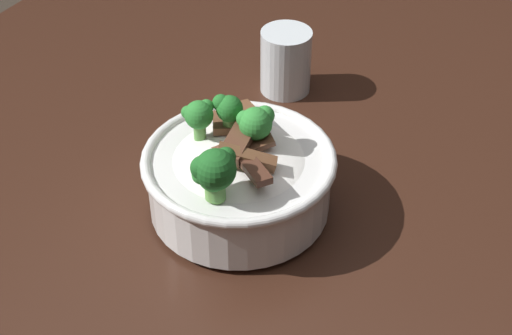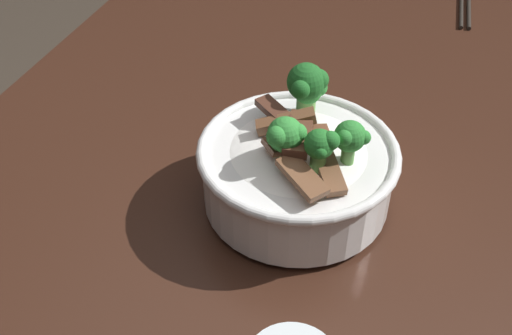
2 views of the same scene
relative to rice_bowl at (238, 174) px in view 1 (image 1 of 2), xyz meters
name	(u,v)px [view 1 (image 1 of 2)]	position (x,y,z in m)	size (l,w,h in m)	color
dining_table	(164,269)	(-0.07, 0.07, -0.13)	(1.53, 1.06, 0.75)	#381E14
rice_bowl	(238,174)	(0.00, 0.00, 0.00)	(0.22, 0.22, 0.14)	white
drinking_glass	(285,65)	(0.26, 0.07, -0.02)	(0.07, 0.07, 0.09)	white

